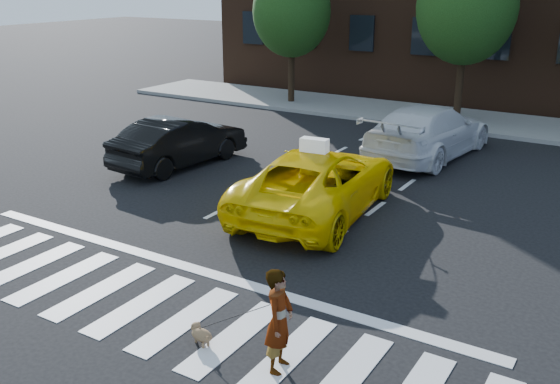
% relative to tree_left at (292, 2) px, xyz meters
% --- Properties ---
extents(ground, '(120.00, 120.00, 0.00)m').
position_rel_tree_left_xyz_m(ground, '(6.97, -17.00, -4.44)').
color(ground, black).
rests_on(ground, ground).
extents(crosswalk, '(13.00, 2.40, 0.01)m').
position_rel_tree_left_xyz_m(crosswalk, '(6.97, -17.00, -4.43)').
color(crosswalk, silver).
rests_on(crosswalk, ground).
extents(stop_line, '(12.00, 0.30, 0.01)m').
position_rel_tree_left_xyz_m(stop_line, '(6.97, -15.40, -4.43)').
color(stop_line, silver).
rests_on(stop_line, ground).
extents(sidewalk_far, '(30.00, 4.00, 0.15)m').
position_rel_tree_left_xyz_m(sidewalk_far, '(6.97, 0.50, -4.37)').
color(sidewalk_far, slate).
rests_on(sidewalk_far, ground).
extents(tree_left, '(3.39, 3.38, 6.50)m').
position_rel_tree_left_xyz_m(tree_left, '(0.00, 0.00, 0.00)').
color(tree_left, black).
rests_on(tree_left, ground).
extents(taxi, '(3.19, 5.91, 1.58)m').
position_rel_tree_left_xyz_m(taxi, '(7.43, -11.33, -3.65)').
color(taxi, yellow).
rests_on(taxi, ground).
extents(black_sedan, '(1.98, 4.63, 1.48)m').
position_rel_tree_left_xyz_m(black_sedan, '(1.97, -10.00, -3.70)').
color(black_sedan, black).
rests_on(black_sedan, ground).
extents(white_suv, '(2.88, 5.95, 1.67)m').
position_rel_tree_left_xyz_m(white_suv, '(8.06, -5.13, -3.61)').
color(white_suv, silver).
rests_on(white_suv, ground).
extents(woman, '(0.49, 0.65, 1.61)m').
position_rel_tree_left_xyz_m(woman, '(10.03, -17.32, -3.64)').
color(woman, '#999999').
rests_on(woman, ground).
extents(dog, '(0.51, 0.33, 0.30)m').
position_rel_tree_left_xyz_m(dog, '(8.63, -17.40, -4.26)').
color(dog, '#9C734F').
rests_on(dog, ground).
extents(taxi_sign, '(0.68, 0.35, 0.32)m').
position_rel_tree_left_xyz_m(taxi_sign, '(7.43, -11.53, -2.70)').
color(taxi_sign, white).
rests_on(taxi_sign, taxi).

